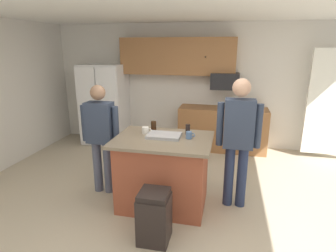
{
  "coord_description": "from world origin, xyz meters",
  "views": [
    {
      "loc": [
        0.7,
        -3.25,
        2.12
      ],
      "look_at": [
        -0.11,
        0.4,
        1.05
      ],
      "focal_mm": 29.73,
      "sensor_mm": 36.0,
      "label": 1
    }
  ],
  "objects_px": {
    "tumbler_amber": "(188,129)",
    "mug_blue_stoneware": "(146,130)",
    "person_guest_right": "(238,135)",
    "trash_bin": "(154,217)",
    "mug_ceramic_white": "(189,135)",
    "refrigerator": "(105,104)",
    "person_guest_by_door": "(101,133)",
    "glass_dark_ale": "(154,126)",
    "microwave_over_range": "(225,81)",
    "kitchen_island": "(163,172)",
    "serving_tray": "(164,136)"
  },
  "relations": [
    {
      "from": "mug_ceramic_white",
      "to": "trash_bin",
      "type": "bearing_deg",
      "value": -107.33
    },
    {
      "from": "glass_dark_ale",
      "to": "tumbler_amber",
      "type": "xyz_separation_m",
      "value": [
        0.5,
        -0.07,
        0.0
      ]
    },
    {
      "from": "glass_dark_ale",
      "to": "tumbler_amber",
      "type": "relative_size",
      "value": 0.94
    },
    {
      "from": "kitchen_island",
      "to": "mug_ceramic_white",
      "type": "relative_size",
      "value": 10.42
    },
    {
      "from": "kitchen_island",
      "to": "tumbler_amber",
      "type": "xyz_separation_m",
      "value": [
        0.29,
        0.24,
        0.55
      ]
    },
    {
      "from": "serving_tray",
      "to": "trash_bin",
      "type": "height_order",
      "value": "serving_tray"
    },
    {
      "from": "refrigerator",
      "to": "mug_blue_stoneware",
      "type": "height_order",
      "value": "refrigerator"
    },
    {
      "from": "mug_blue_stoneware",
      "to": "serving_tray",
      "type": "xyz_separation_m",
      "value": [
        0.29,
        -0.1,
        -0.02
      ]
    },
    {
      "from": "person_guest_by_door",
      "to": "serving_tray",
      "type": "relative_size",
      "value": 3.67
    },
    {
      "from": "microwave_over_range",
      "to": "person_guest_by_door",
      "type": "bearing_deg",
      "value": -126.85
    },
    {
      "from": "refrigerator",
      "to": "person_guest_right",
      "type": "bearing_deg",
      "value": -36.17
    },
    {
      "from": "person_guest_by_door",
      "to": "glass_dark_ale",
      "type": "distance_m",
      "value": 0.78
    },
    {
      "from": "refrigerator",
      "to": "serving_tray",
      "type": "distance_m",
      "value": 2.93
    },
    {
      "from": "tumbler_amber",
      "to": "serving_tray",
      "type": "xyz_separation_m",
      "value": [
        -0.29,
        -0.18,
        -0.05
      ]
    },
    {
      "from": "microwave_over_range",
      "to": "refrigerator",
      "type": "bearing_deg",
      "value": -177.4
    },
    {
      "from": "trash_bin",
      "to": "mug_ceramic_white",
      "type": "bearing_deg",
      "value": 72.67
    },
    {
      "from": "mug_ceramic_white",
      "to": "tumbler_amber",
      "type": "height_order",
      "value": "tumbler_amber"
    },
    {
      "from": "mug_blue_stoneware",
      "to": "person_guest_right",
      "type": "bearing_deg",
      "value": 2.21
    },
    {
      "from": "kitchen_island",
      "to": "mug_ceramic_white",
      "type": "xyz_separation_m",
      "value": [
        0.33,
        0.06,
        0.52
      ]
    },
    {
      "from": "trash_bin",
      "to": "person_guest_by_door",
      "type": "bearing_deg",
      "value": 138.56
    },
    {
      "from": "microwave_over_range",
      "to": "person_guest_right",
      "type": "height_order",
      "value": "person_guest_right"
    },
    {
      "from": "kitchen_island",
      "to": "mug_ceramic_white",
      "type": "distance_m",
      "value": 0.62
    },
    {
      "from": "serving_tray",
      "to": "trash_bin",
      "type": "distance_m",
      "value": 1.06
    },
    {
      "from": "tumbler_amber",
      "to": "trash_bin",
      "type": "height_order",
      "value": "tumbler_amber"
    },
    {
      "from": "glass_dark_ale",
      "to": "mug_ceramic_white",
      "type": "height_order",
      "value": "glass_dark_ale"
    },
    {
      "from": "person_guest_right",
      "to": "mug_ceramic_white",
      "type": "relative_size",
      "value": 14.3
    },
    {
      "from": "tumbler_amber",
      "to": "person_guest_right",
      "type": "bearing_deg",
      "value": -3.23
    },
    {
      "from": "mug_blue_stoneware",
      "to": "tumbler_amber",
      "type": "bearing_deg",
      "value": 8.53
    },
    {
      "from": "kitchen_island",
      "to": "serving_tray",
      "type": "relative_size",
      "value": 2.89
    },
    {
      "from": "person_guest_by_door",
      "to": "person_guest_right",
      "type": "height_order",
      "value": "person_guest_right"
    },
    {
      "from": "refrigerator",
      "to": "mug_ceramic_white",
      "type": "bearing_deg",
      "value": -44.93
    },
    {
      "from": "refrigerator",
      "to": "person_guest_by_door",
      "type": "relative_size",
      "value": 1.09
    },
    {
      "from": "kitchen_island",
      "to": "person_guest_right",
      "type": "bearing_deg",
      "value": 11.74
    },
    {
      "from": "mug_ceramic_white",
      "to": "trash_bin",
      "type": "height_order",
      "value": "mug_ceramic_white"
    },
    {
      "from": "refrigerator",
      "to": "trash_bin",
      "type": "bearing_deg",
      "value": -57.03
    },
    {
      "from": "person_guest_right",
      "to": "glass_dark_ale",
      "type": "xyz_separation_m",
      "value": [
        -1.17,
        0.11,
        0.02
      ]
    },
    {
      "from": "refrigerator",
      "to": "person_guest_right",
      "type": "relative_size",
      "value": 1.0
    },
    {
      "from": "tumbler_amber",
      "to": "serving_tray",
      "type": "distance_m",
      "value": 0.34
    },
    {
      "from": "microwave_over_range",
      "to": "person_guest_by_door",
      "type": "height_order",
      "value": "person_guest_by_door"
    },
    {
      "from": "person_guest_right",
      "to": "glass_dark_ale",
      "type": "bearing_deg",
      "value": -17.16
    },
    {
      "from": "microwave_over_range",
      "to": "mug_ceramic_white",
      "type": "bearing_deg",
      "value": -99.1
    },
    {
      "from": "tumbler_amber",
      "to": "mug_blue_stoneware",
      "type": "height_order",
      "value": "tumbler_amber"
    },
    {
      "from": "tumbler_amber",
      "to": "serving_tray",
      "type": "height_order",
      "value": "tumbler_amber"
    },
    {
      "from": "person_guest_by_door",
      "to": "trash_bin",
      "type": "relative_size",
      "value": 2.65
    },
    {
      "from": "glass_dark_ale",
      "to": "serving_tray",
      "type": "distance_m",
      "value": 0.34
    },
    {
      "from": "refrigerator",
      "to": "trash_bin",
      "type": "relative_size",
      "value": 2.88
    },
    {
      "from": "person_guest_right",
      "to": "glass_dark_ale",
      "type": "height_order",
      "value": "person_guest_right"
    },
    {
      "from": "person_guest_right",
      "to": "glass_dark_ale",
      "type": "distance_m",
      "value": 1.17
    },
    {
      "from": "microwave_over_range",
      "to": "kitchen_island",
      "type": "distance_m",
      "value": 2.68
    },
    {
      "from": "person_guest_right",
      "to": "refrigerator",
      "type": "bearing_deg",
      "value": -47.91
    }
  ]
}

